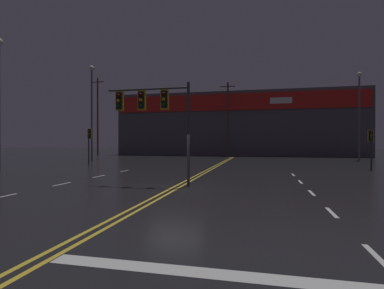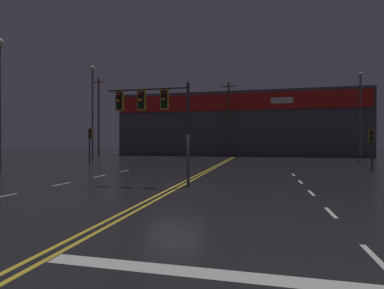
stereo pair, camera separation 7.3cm
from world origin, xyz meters
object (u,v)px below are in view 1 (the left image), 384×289
Objects in this scene: traffic_signal_corner_northeast at (371,140)px; traffic_signal_median at (152,106)px; traffic_signal_corner_northwest at (89,138)px; streetlight_far_right at (92,101)px; streetlight_near_left at (359,105)px.

traffic_signal_median is at bearing -139.15° from traffic_signal_corner_northeast.
traffic_signal_median is 1.60× the size of traffic_signal_corner_northeast.
traffic_signal_corner_northeast is at bearing 40.85° from traffic_signal_median.
traffic_signal_corner_northwest is 0.32× the size of streetlight_far_right.
traffic_signal_corner_northeast is 14.06m from streetlight_near_left.
traffic_signal_corner_northeast is at bearing -0.24° from traffic_signal_corner_northwest.
streetlight_near_left is at bearing 25.26° from traffic_signal_corner_northwest.
traffic_signal_median is 1.45× the size of traffic_signal_corner_northwest.
traffic_signal_corner_northwest is 30.62m from streetlight_near_left.
traffic_signal_median is 21.11m from streetlight_far_right.
traffic_signal_corner_northeast is (13.63, 11.78, -1.62)m from traffic_signal_median.
traffic_signal_corner_northwest is 0.33× the size of streetlight_near_left.
traffic_signal_median is 18.09m from traffic_signal_corner_northeast.
traffic_signal_corner_northeast is 27.56m from streetlight_far_right.
streetlight_near_left is 0.97× the size of streetlight_far_right.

